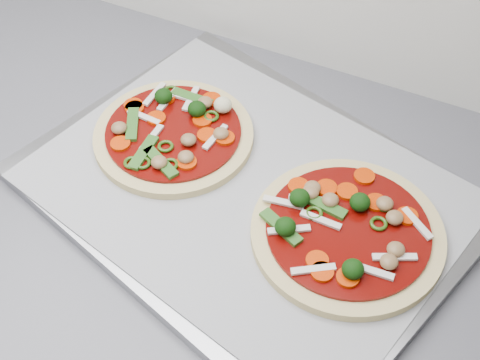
% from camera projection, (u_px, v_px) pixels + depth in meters
% --- Properties ---
extents(countertop, '(3.60, 0.60, 0.04)m').
position_uv_depth(countertop, '(211.00, 212.00, 0.83)').
color(countertop, '#57575E').
rests_on(countertop, base_cabinet).
extents(baking_tray, '(0.60, 0.51, 0.02)m').
position_uv_depth(baking_tray, '(247.00, 193.00, 0.81)').
color(baking_tray, gray).
rests_on(baking_tray, countertop).
extents(parchment, '(0.56, 0.46, 0.00)m').
position_uv_depth(parchment, '(247.00, 188.00, 0.80)').
color(parchment, gray).
rests_on(parchment, baking_tray).
extents(pizza_left, '(0.23, 0.23, 0.03)m').
position_uv_depth(pizza_left, '(174.00, 133.00, 0.85)').
color(pizza_left, '#CBBB7C').
rests_on(pizza_left, parchment).
extents(pizza_right, '(0.26, 0.26, 0.04)m').
position_uv_depth(pizza_right, '(346.00, 231.00, 0.75)').
color(pizza_right, '#CBBB7C').
rests_on(pizza_right, parchment).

